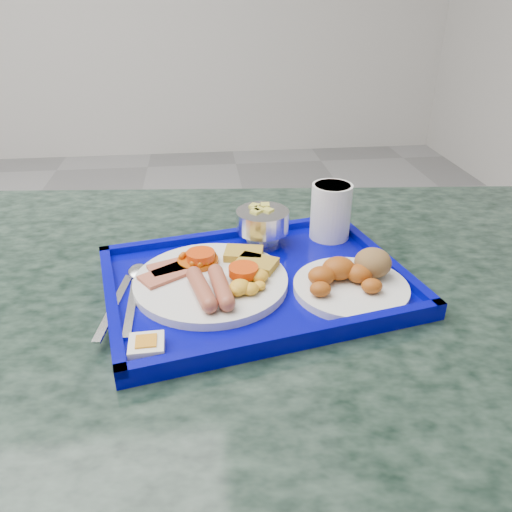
{
  "coord_description": "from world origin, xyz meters",
  "views": [
    {
      "loc": [
        1.06,
        -1.03,
        1.19
      ],
      "look_at": [
        1.13,
        -0.38,
        0.84
      ],
      "focal_mm": 35.0,
      "sensor_mm": 36.0,
      "label": 1
    }
  ],
  "objects_px": {
    "bread_plate": "(353,279)",
    "fruit_bowl": "(262,222)",
    "main_plate": "(215,278)",
    "tray": "(256,282)",
    "table": "(250,384)",
    "juice_cup": "(331,210)"
  },
  "relations": [
    {
      "from": "table",
      "to": "tray",
      "type": "xyz_separation_m",
      "value": [
        0.01,
        -0.01,
        0.21
      ]
    },
    {
      "from": "bread_plate",
      "to": "juice_cup",
      "type": "bearing_deg",
      "value": 87.0
    },
    {
      "from": "bread_plate",
      "to": "fruit_bowl",
      "type": "height_order",
      "value": "fruit_bowl"
    },
    {
      "from": "table",
      "to": "bread_plate",
      "type": "relative_size",
      "value": 7.96
    },
    {
      "from": "table",
      "to": "main_plate",
      "type": "height_order",
      "value": "main_plate"
    },
    {
      "from": "main_plate",
      "to": "fruit_bowl",
      "type": "xyz_separation_m",
      "value": [
        0.09,
        0.13,
        0.03
      ]
    },
    {
      "from": "main_plate",
      "to": "juice_cup",
      "type": "xyz_separation_m",
      "value": [
        0.21,
        0.14,
        0.04
      ]
    },
    {
      "from": "main_plate",
      "to": "bread_plate",
      "type": "bearing_deg",
      "value": -9.65
    },
    {
      "from": "tray",
      "to": "main_plate",
      "type": "xyz_separation_m",
      "value": [
        -0.06,
        -0.01,
        0.02
      ]
    },
    {
      "from": "bread_plate",
      "to": "main_plate",
      "type": "bearing_deg",
      "value": 170.35
    },
    {
      "from": "tray",
      "to": "bread_plate",
      "type": "bearing_deg",
      "value": -17.77
    },
    {
      "from": "tray",
      "to": "fruit_bowl",
      "type": "bearing_deg",
      "value": 78.32
    },
    {
      "from": "fruit_bowl",
      "to": "juice_cup",
      "type": "height_order",
      "value": "juice_cup"
    },
    {
      "from": "tray",
      "to": "juice_cup",
      "type": "bearing_deg",
      "value": 42.03
    },
    {
      "from": "table",
      "to": "main_plate",
      "type": "xyz_separation_m",
      "value": [
        -0.05,
        -0.02,
        0.23
      ]
    },
    {
      "from": "table",
      "to": "fruit_bowl",
      "type": "xyz_separation_m",
      "value": [
        0.03,
        0.11,
        0.26
      ]
    },
    {
      "from": "table",
      "to": "bread_plate",
      "type": "bearing_deg",
      "value": -19.9
    },
    {
      "from": "juice_cup",
      "to": "main_plate",
      "type": "bearing_deg",
      "value": -145.88
    },
    {
      "from": "fruit_bowl",
      "to": "main_plate",
      "type": "bearing_deg",
      "value": -123.86
    },
    {
      "from": "main_plate",
      "to": "juice_cup",
      "type": "distance_m",
      "value": 0.26
    },
    {
      "from": "bread_plate",
      "to": "fruit_bowl",
      "type": "relative_size",
      "value": 1.86
    },
    {
      "from": "main_plate",
      "to": "fruit_bowl",
      "type": "distance_m",
      "value": 0.16
    }
  ]
}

